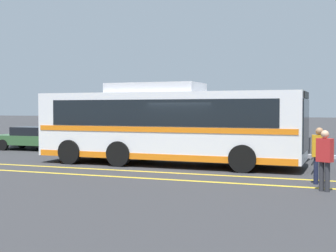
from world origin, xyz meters
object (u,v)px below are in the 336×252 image
parked_car_0 (35,138)px  pedestrian_0 (319,152)px  parked_car_1 (124,139)px  parked_car_2 (253,143)px  pedestrian_2 (325,157)px  transit_bus (168,124)px

parked_car_0 → pedestrian_0: pedestrian_0 is taller
parked_car_0 → pedestrian_0: size_ratio=2.80×
pedestrian_0 → parked_car_0: bearing=147.5°
parked_car_1 → pedestrian_0: size_ratio=2.60×
parked_car_0 → parked_car_2: parked_car_2 is taller
pedestrian_2 → parked_car_0: bearing=-0.1°
parked_car_0 → parked_car_2: (12.09, -0.53, 0.08)m
parked_car_1 → transit_bus: bearing=46.8°
transit_bus → parked_car_2: bearing=139.7°
transit_bus → parked_car_0: (-9.22, 3.82, -1.01)m
transit_bus → parked_car_2: transit_bus is taller
transit_bus → parked_car_0: size_ratio=2.31×
pedestrian_0 → pedestrian_2: (0.20, -1.22, -0.02)m
transit_bus → parked_car_1: bearing=-133.8°
parked_car_0 → parked_car_1: 5.45m
parked_car_1 → parked_car_2: size_ratio=0.91×
parked_car_1 → pedestrian_2: 12.72m
transit_bus → pedestrian_0: (5.97, -3.00, -0.70)m
parked_car_0 → pedestrian_2: bearing=62.2°
pedestrian_0 → parked_car_1: bearing=137.1°
transit_bus → pedestrian_2: (6.17, -4.22, -0.72)m
parked_car_1 → pedestrian_2: size_ratio=2.64×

